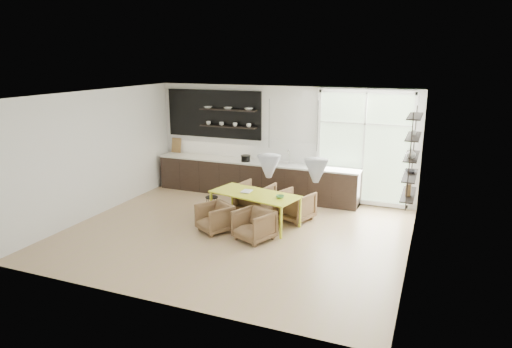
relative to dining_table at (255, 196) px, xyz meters
name	(u,v)px	position (x,y,z in m)	size (l,w,h in m)	color
room	(278,158)	(0.39, 0.43, 0.80)	(7.02, 6.01, 2.91)	tan
kitchen_run	(253,173)	(-0.88, 2.02, -0.06)	(5.54, 0.69, 2.75)	black
right_shelving	(411,159)	(3.17, 0.50, 0.99)	(0.26, 1.22, 1.90)	black
dining_table	(255,196)	(0.00, 0.00, 0.00)	(2.09, 1.29, 0.71)	gold
armchair_back_left	(255,197)	(-0.31, 0.79, -0.30)	(0.76, 0.79, 0.72)	brown
armchair_back_right	(295,206)	(0.75, 0.60, -0.32)	(0.72, 0.74, 0.68)	brown
armchair_front_left	(215,218)	(-0.62, -0.72, -0.36)	(0.64, 0.66, 0.60)	brown
armchair_front_right	(254,225)	(0.33, -0.85, -0.34)	(0.68, 0.70, 0.63)	brown
wire_stool	(212,203)	(-1.22, 0.30, -0.40)	(0.32, 0.32, 0.40)	black
table_book	(242,191)	(-0.32, 0.04, 0.06)	(0.21, 0.28, 0.03)	white
table_bowl	(280,197)	(0.62, -0.10, 0.08)	(0.18, 0.18, 0.06)	#4F8C50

